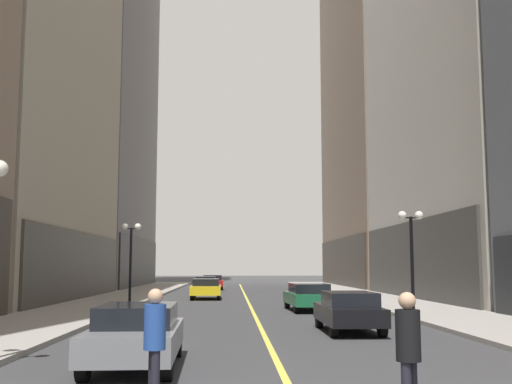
# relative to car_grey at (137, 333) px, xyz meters

# --- Properties ---
(ground_plane) EXTENTS (200.00, 200.00, 0.00)m
(ground_plane) POSITION_rel_car_grey_xyz_m (3.08, 26.54, -0.72)
(ground_plane) COLOR #38383A
(sidewalk_left) EXTENTS (4.50, 78.00, 0.15)m
(sidewalk_left) POSITION_rel_car_grey_xyz_m (-5.17, 26.54, -0.64)
(sidewalk_left) COLOR #9E9991
(sidewalk_left) RESTS_ON ground
(sidewalk_right) EXTENTS (4.50, 78.00, 0.15)m
(sidewalk_right) POSITION_rel_car_grey_xyz_m (11.33, 26.54, -0.64)
(sidewalk_right) COLOR #9E9991
(sidewalk_right) RESTS_ON ground
(lane_centre_stripe) EXTENTS (0.16, 70.00, 0.01)m
(lane_centre_stripe) POSITION_rel_car_grey_xyz_m (3.08, 26.54, -0.72)
(lane_centre_stripe) COLOR #E5D64C
(lane_centre_stripe) RESTS_ON ground
(building_right_far) EXTENTS (11.16, 26.00, 58.39)m
(building_right_far) POSITION_rel_car_grey_xyz_m (19.06, 51.54, 28.38)
(building_right_far) COLOR gray
(building_right_far) RESTS_ON ground
(car_grey) EXTENTS (1.92, 4.54, 1.32)m
(car_grey) POSITION_rel_car_grey_xyz_m (0.00, 0.00, 0.00)
(car_grey) COLOR slate
(car_grey) RESTS_ON ground
(car_black) EXTENTS (1.75, 4.30, 1.32)m
(car_black) POSITION_rel_car_grey_xyz_m (5.88, 6.79, -0.00)
(car_black) COLOR black
(car_black) RESTS_ON ground
(car_green) EXTENTS (2.04, 4.85, 1.32)m
(car_green) POSITION_rel_car_grey_xyz_m (5.78, 16.66, 0.00)
(car_green) COLOR #196038
(car_green) RESTS_ON ground
(car_yellow) EXTENTS (1.98, 4.44, 1.32)m
(car_yellow) POSITION_rel_car_grey_xyz_m (0.39, 27.73, 0.00)
(car_yellow) COLOR yellow
(car_yellow) RESTS_ON ground
(car_blue) EXTENTS (1.78, 4.24, 1.32)m
(car_blue) POSITION_rel_car_grey_xyz_m (0.02, 36.80, -0.00)
(car_blue) COLOR navy
(car_blue) RESTS_ON ground
(car_red) EXTENTS (2.04, 4.67, 1.32)m
(car_red) POSITION_rel_car_grey_xyz_m (0.32, 44.23, 0.00)
(car_red) COLOR #B21919
(car_red) RESTS_ON ground
(pedestrian_in_black_coat) EXTENTS (0.48, 0.48, 1.81)m
(pedestrian_in_black_coat) POSITION_rel_car_grey_xyz_m (4.44, -5.18, 0.34)
(pedestrian_in_black_coat) COLOR black
(pedestrian_in_black_coat) RESTS_ON ground
(pedestrian_in_blue_hoodie) EXTENTS (0.44, 0.44, 1.81)m
(pedestrian_in_blue_hoodie) POSITION_rel_car_grey_xyz_m (0.85, -3.90, 0.34)
(pedestrian_in_blue_hoodie) COLOR black
(pedestrian_in_blue_hoodie) RESTS_ON ground
(street_lamp_left_far) EXTENTS (1.06, 0.36, 4.43)m
(street_lamp_left_far) POSITION_rel_car_grey_xyz_m (-3.32, 19.80, 2.54)
(street_lamp_left_far) COLOR black
(street_lamp_left_far) RESTS_ON ground
(street_lamp_right_mid) EXTENTS (1.06, 0.36, 4.43)m
(street_lamp_right_mid) POSITION_rel_car_grey_xyz_m (9.48, 11.75, 2.54)
(street_lamp_right_mid) COLOR black
(street_lamp_right_mid) RESTS_ON ground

